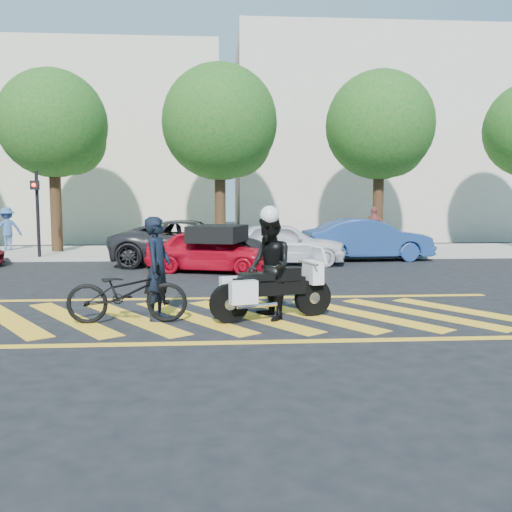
{
  "coord_description": "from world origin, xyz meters",
  "views": [
    {
      "loc": [
        -0.08,
        -10.01,
        2.18
      ],
      "look_at": [
        0.68,
        0.86,
        1.05
      ],
      "focal_mm": 38.0,
      "sensor_mm": 36.0,
      "label": 1
    }
  ],
  "objects": [
    {
      "name": "sidewalk",
      "position": [
        0.0,
        12.0,
        0.07
      ],
      "size": [
        60.0,
        5.0,
        0.15
      ],
      "primitive_type": "cube",
      "color": "#9E998E",
      "rests_on": "ground"
    },
    {
      "name": "bicycle",
      "position": [
        -1.7,
        -0.4,
        0.55
      ],
      "size": [
        2.13,
        0.8,
        1.11
      ],
      "primitive_type": "imported",
      "rotation": [
        0.0,
        0.0,
        1.6
      ],
      "color": "black",
      "rests_on": "ground"
    },
    {
      "name": "tree_center",
      "position": [
        0.13,
        12.06,
        5.1
      ],
      "size": [
        4.6,
        4.6,
        7.56
      ],
      "color": "black",
      "rests_on": "ground"
    },
    {
      "name": "signal_pole",
      "position": [
        -6.5,
        9.74,
        1.92
      ],
      "size": [
        0.28,
        0.43,
        3.2
      ],
      "color": "black",
      "rests_on": "ground"
    },
    {
      "name": "parked_mid_left",
      "position": [
        -0.9,
        8.14,
        0.76
      ],
      "size": [
        5.65,
        2.97,
        1.52
      ],
      "primitive_type": "imported",
      "rotation": [
        0.0,
        0.0,
        1.49
      ],
      "color": "black",
      "rests_on": "ground"
    },
    {
      "name": "building_right",
      "position": [
        9.0,
        21.0,
        5.5
      ],
      "size": [
        16.0,
        8.0,
        11.0
      ],
      "primitive_type": "cube",
      "color": "beige",
      "rests_on": "ground"
    },
    {
      "name": "pedestrian_left",
      "position": [
        -8.62,
        12.53,
        1.02
      ],
      "size": [
        1.29,
        1.15,
        1.74
      ],
      "primitive_type": "imported",
      "rotation": [
        0.0,
        0.0,
        3.71
      ],
      "color": "#33558E",
      "rests_on": "sidewalk"
    },
    {
      "name": "tree_right",
      "position": [
        6.63,
        12.06,
        5.05
      ],
      "size": [
        4.4,
        4.4,
        7.41
      ],
      "color": "black",
      "rests_on": "ground"
    },
    {
      "name": "building_left",
      "position": [
        -8.0,
        21.0,
        5.0
      ],
      "size": [
        16.0,
        8.0,
        10.0
      ],
      "primitive_type": "cube",
      "color": "beige",
      "rests_on": "ground"
    },
    {
      "name": "police_motorcycle",
      "position": [
        0.86,
        -0.31,
        0.57
      ],
      "size": [
        2.3,
        1.12,
        1.04
      ],
      "rotation": [
        0.0,
        0.0,
        0.3
      ],
      "color": "black",
      "rests_on": "ground"
    },
    {
      "name": "tree_left",
      "position": [
        -6.37,
        12.06,
        4.99
      ],
      "size": [
        4.2,
        4.2,
        7.26
      ],
      "color": "black",
      "rests_on": "ground"
    },
    {
      "name": "parked_right",
      "position": [
        5.3,
        9.2,
        0.75
      ],
      "size": [
        4.67,
        1.91,
        1.5
      ],
      "primitive_type": "imported",
      "rotation": [
        0.0,
        0.0,
        1.64
      ],
      "color": "navy",
      "rests_on": "ground"
    },
    {
      "name": "pedestrian_right",
      "position": [
        6.11,
        11.14,
        1.04
      ],
      "size": [
        1.07,
        1.02,
        1.78
      ],
      "primitive_type": "imported",
      "rotation": [
        0.0,
        0.0,
        2.41
      ],
      "color": "#944A43",
      "rests_on": "sidewalk"
    },
    {
      "name": "parked_mid_right",
      "position": [
        2.11,
        8.14,
        0.72
      ],
      "size": [
        4.37,
        2.12,
        1.44
      ],
      "primitive_type": "imported",
      "rotation": [
        0.0,
        0.0,
        1.47
      ],
      "color": "silver",
      "rests_on": "ground"
    },
    {
      "name": "officer_bike",
      "position": [
        -1.18,
        -0.19,
        0.94
      ],
      "size": [
        0.61,
        0.78,
        1.88
      ],
      "primitive_type": "imported",
      "rotation": [
        0.0,
        0.0,
        1.32
      ],
      "color": "black",
      "rests_on": "ground"
    },
    {
      "name": "crosswalk",
      "position": [
        -0.04,
        0.0,
        0.0
      ],
      "size": [
        12.33,
        4.0,
        0.01
      ],
      "color": "yellow",
      "rests_on": "ground"
    },
    {
      "name": "red_convertible",
      "position": [
        -0.35,
        6.37,
        0.65
      ],
      "size": [
        4.08,
        2.58,
        1.29
      ],
      "primitive_type": "imported",
      "rotation": [
        0.0,
        0.0,
        1.27
      ],
      "color": "#B9081B",
      "rests_on": "ground"
    },
    {
      "name": "officer_moto",
      "position": [
        0.84,
        -0.3,
        0.96
      ],
      "size": [
        0.97,
        1.11,
        1.92
      ],
      "primitive_type": "imported",
      "rotation": [
        0.0,
        0.0,
        -1.27
      ],
      "color": "black",
      "rests_on": "ground"
    },
    {
      "name": "ground",
      "position": [
        0.0,
        0.0,
        0.0
      ],
      "size": [
        90.0,
        90.0,
        0.0
      ],
      "primitive_type": "plane",
      "color": "black",
      "rests_on": "ground"
    }
  ]
}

